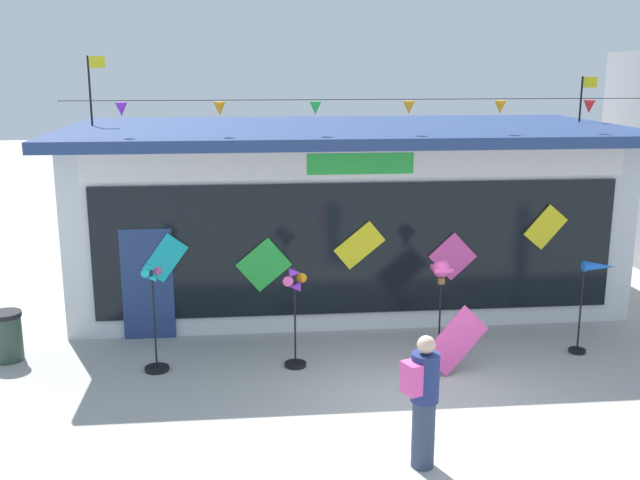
{
  "coord_description": "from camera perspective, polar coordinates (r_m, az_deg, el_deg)",
  "views": [
    {
      "loc": [
        -2.42,
        -9.63,
        4.78
      ],
      "look_at": [
        -1.18,
        2.85,
        1.8
      ],
      "focal_mm": 41.81,
      "sensor_mm": 36.0,
      "label": 1
    }
  ],
  "objects": [
    {
      "name": "ground_plane",
      "position": [
        11.02,
        7.78,
        -12.5
      ],
      "size": [
        80.0,
        80.0,
        0.0
      ],
      "primitive_type": "plane",
      "color": "#ADAAA5"
    },
    {
      "name": "kite_shop_building",
      "position": [
        15.4,
        1.78,
        2.28
      ],
      "size": [
        10.82,
        5.39,
        4.93
      ],
      "color": "silver",
      "rests_on": "ground_plane"
    },
    {
      "name": "wind_spinner_far_left",
      "position": [
        12.04,
        -12.57,
        -6.03
      ],
      "size": [
        0.39,
        0.39,
        1.8
      ],
      "color": "black",
      "rests_on": "ground_plane"
    },
    {
      "name": "wind_spinner_left",
      "position": [
        11.86,
        -1.92,
        -4.98
      ],
      "size": [
        0.39,
        0.35,
        1.67
      ],
      "color": "black",
      "rests_on": "ground_plane"
    },
    {
      "name": "wind_spinner_center_left",
      "position": [
        12.32,
        9.25,
        -3.37
      ],
      "size": [
        0.33,
        0.33,
        1.69
      ],
      "color": "black",
      "rests_on": "ground_plane"
    },
    {
      "name": "wind_spinner_center_right",
      "position": [
        13.23,
        20.16,
        -3.37
      ],
      "size": [
        0.67,
        0.29,
        1.6
      ],
      "color": "black",
      "rests_on": "ground_plane"
    },
    {
      "name": "person_near_camera",
      "position": [
        9.15,
        7.9,
        -11.95
      ],
      "size": [
        0.48,
        0.4,
        1.68
      ],
      "rotation": [
        0.0,
        0.0,
        1.97
      ],
      "color": "#333D56",
      "rests_on": "ground_plane"
    },
    {
      "name": "trash_bin",
      "position": [
        13.36,
        -22.83,
        -6.78
      ],
      "size": [
        0.52,
        0.52,
        0.83
      ],
      "color": "#2D4238",
      "rests_on": "ground_plane"
    },
    {
      "name": "display_kite_on_ground",
      "position": [
        11.95,
        10.34,
        -7.61
      ],
      "size": [
        1.1,
        0.23,
        1.1
      ],
      "primitive_type": "cube",
      "rotation": [
        -0.2,
        0.79,
        0.0
      ],
      "color": "#EA4CA3",
      "rests_on": "ground_plane"
    }
  ]
}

